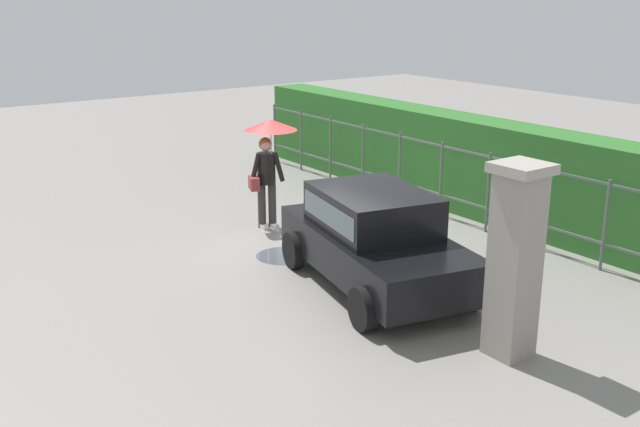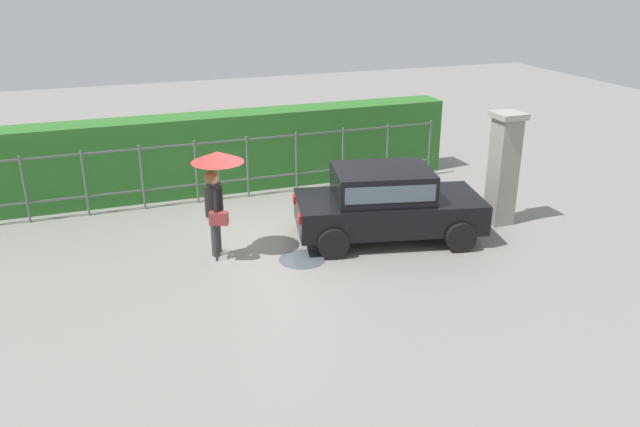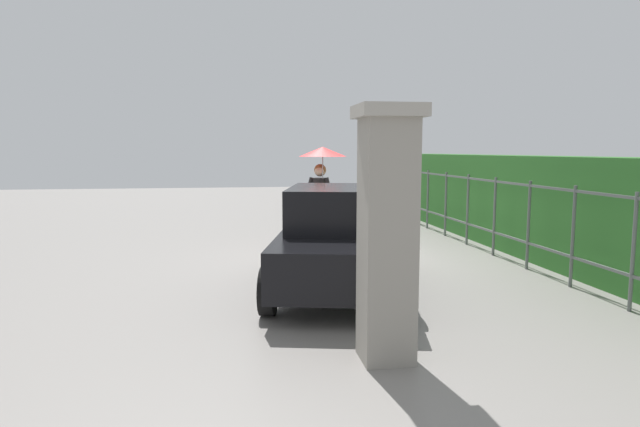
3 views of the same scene
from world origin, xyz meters
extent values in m
plane|color=gray|center=(0.00, 0.00, 0.00)|extent=(40.00, 40.00, 0.00)
cube|color=black|center=(2.13, -0.50, 0.58)|extent=(3.97, 2.40, 0.60)
cube|color=black|center=(1.98, -0.47, 1.18)|extent=(2.17, 1.81, 0.60)
cube|color=#4C5B66|center=(1.98, -0.47, 1.20)|extent=(2.02, 1.80, 0.33)
cylinder|color=black|center=(3.53, 0.05, 0.30)|extent=(0.62, 0.30, 0.60)
cylinder|color=black|center=(3.17, -1.59, 0.30)|extent=(0.62, 0.30, 0.60)
cylinder|color=black|center=(1.09, 0.59, 0.30)|extent=(0.62, 0.30, 0.60)
cylinder|color=black|center=(0.73, -1.05, 0.30)|extent=(0.62, 0.30, 0.60)
cube|color=red|center=(0.43, 0.44, 0.73)|extent=(0.10, 0.21, 0.16)
cube|color=red|center=(0.19, -0.64, 0.73)|extent=(0.10, 0.21, 0.16)
cylinder|color=#333333|center=(-1.32, -0.17, 0.43)|extent=(0.15, 0.15, 0.86)
cylinder|color=#333333|center=(-1.39, -0.36, 0.43)|extent=(0.15, 0.15, 0.86)
cube|color=white|center=(-1.26, -0.19, 0.04)|extent=(0.26, 0.10, 0.08)
cube|color=white|center=(-1.33, -0.38, 0.04)|extent=(0.26, 0.10, 0.08)
cylinder|color=black|center=(-1.35, -0.26, 1.15)|extent=(0.34, 0.34, 0.58)
sphere|color=#DBAD89|center=(-1.35, -0.26, 1.58)|extent=(0.22, 0.22, 0.22)
sphere|color=olive|center=(-1.38, -0.25, 1.60)|extent=(0.25, 0.25, 0.25)
cylinder|color=black|center=(-1.20, -0.08, 1.18)|extent=(0.16, 0.24, 0.56)
cylinder|color=black|center=(-1.35, -0.50, 1.18)|extent=(0.16, 0.24, 0.56)
cylinder|color=#B2B2B7|center=(-1.23, -0.22, 1.50)|extent=(0.02, 0.02, 0.77)
cone|color=red|center=(-1.23, -0.22, 1.98)|extent=(0.97, 0.97, 0.20)
cube|color=maroon|center=(-1.33, -0.55, 0.91)|extent=(0.37, 0.27, 0.24)
cube|color=gray|center=(4.74, -0.55, 1.15)|extent=(0.48, 0.48, 2.30)
cube|color=#9E998E|center=(4.74, -0.55, 2.36)|extent=(0.60, 0.60, 0.12)
cylinder|color=#59605B|center=(-6.05, 2.89, 0.75)|extent=(0.05, 0.05, 1.50)
cylinder|color=#59605B|center=(-4.83, 2.89, 0.75)|extent=(0.05, 0.05, 1.50)
cylinder|color=#59605B|center=(-3.61, 2.89, 0.75)|extent=(0.05, 0.05, 1.50)
cylinder|color=#59605B|center=(-2.40, 2.89, 0.75)|extent=(0.05, 0.05, 1.50)
cylinder|color=#59605B|center=(-1.18, 2.89, 0.75)|extent=(0.05, 0.05, 1.50)
cylinder|color=#59605B|center=(0.04, 2.89, 0.75)|extent=(0.05, 0.05, 1.50)
cylinder|color=#59605B|center=(1.26, 2.89, 0.75)|extent=(0.05, 0.05, 1.50)
cylinder|color=#59605B|center=(2.48, 2.89, 0.75)|extent=(0.05, 0.05, 1.50)
cylinder|color=#59605B|center=(3.70, 2.89, 0.75)|extent=(0.05, 0.05, 1.50)
cube|color=#59605B|center=(-0.57, 2.89, 1.42)|extent=(10.96, 0.03, 0.04)
cube|color=#59605B|center=(-0.57, 2.89, 0.45)|extent=(10.96, 0.03, 0.04)
cube|color=#2D6B28|center=(-0.57, 3.67, 0.95)|extent=(11.96, 0.90, 1.90)
cylinder|color=#4C545B|center=(0.15, -0.90, 0.00)|extent=(0.90, 0.90, 0.00)
camera|label=1|loc=(10.09, -7.27, 4.31)|focal=41.52mm
camera|label=2|loc=(-3.25, -11.38, 5.23)|focal=35.91mm
camera|label=3|loc=(9.58, -1.93, 2.00)|focal=30.20mm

